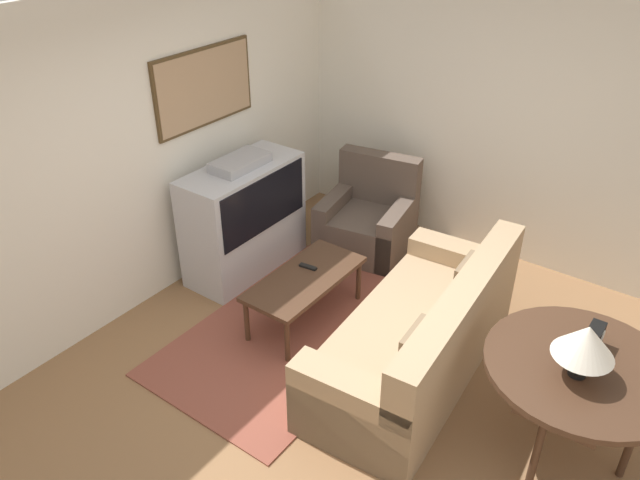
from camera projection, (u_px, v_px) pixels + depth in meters
The scene contains 12 objects.
ground_plane at pixel (340, 391), 4.76m from camera, with size 12.00×12.00×0.00m, color #8E6642.
wall_back at pixel (131, 159), 5.14m from camera, with size 12.00×0.10×2.70m.
wall_right at pixel (501, 123), 5.87m from camera, with size 0.06×12.00×2.70m.
area_rug at pixel (300, 325), 5.42m from camera, with size 2.60×1.47×0.01m.
tv at pixel (244, 218), 5.93m from camera, with size 1.23×0.55×1.18m.
couch at pixel (420, 338), 4.78m from camera, with size 2.21×1.07×0.92m.
armchair at pixel (368, 221), 6.39m from camera, with size 0.96×0.98×0.94m.
coffee_table at pixel (305, 281), 5.29m from camera, with size 1.13×0.53×0.46m.
console_table at pixel (581, 373), 3.95m from camera, with size 1.22×1.22×0.75m.
table_lamp at pixel (586, 341), 3.71m from camera, with size 0.37×0.37×0.38m.
mantel_clock at pixel (594, 337), 4.02m from camera, with size 0.17×0.10×0.17m.
remote at pixel (308, 267), 5.38m from camera, with size 0.06×0.16×0.02m.
Camera 1 is at (-2.89, -1.92, 3.45)m, focal length 35.00 mm.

